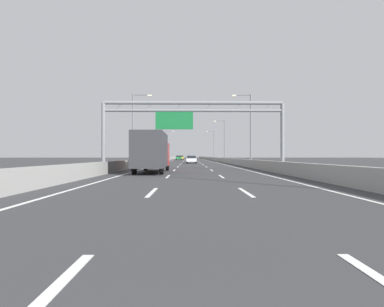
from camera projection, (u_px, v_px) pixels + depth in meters
name	position (u px, v px, depth m)	size (l,w,h in m)	color
ground_plane	(190.00, 160.00, 99.38)	(260.00, 260.00, 0.00)	#38383A
lane_dash_left_0	(36.00, 307.00, 2.87)	(0.16, 3.00, 0.01)	white
lane_dash_left_1	(152.00, 192.00, 11.87)	(0.16, 3.00, 0.01)	white
lane_dash_left_2	(168.00, 177.00, 20.87)	(0.16, 3.00, 0.01)	white
lane_dash_left_3	(174.00, 170.00, 29.87)	(0.16, 3.00, 0.01)	white
lane_dash_left_4	(178.00, 167.00, 38.87)	(0.16, 3.00, 0.01)	white
lane_dash_left_5	(180.00, 165.00, 47.87)	(0.16, 3.00, 0.01)	white
lane_dash_left_6	(181.00, 163.00, 56.87)	(0.16, 3.00, 0.01)	white
lane_dash_left_7	(182.00, 162.00, 65.87)	(0.16, 3.00, 0.01)	white
lane_dash_left_8	(183.00, 161.00, 74.87)	(0.16, 3.00, 0.01)	white
lane_dash_left_9	(184.00, 161.00, 83.86)	(0.16, 3.00, 0.01)	white
lane_dash_left_10	(184.00, 160.00, 92.86)	(0.16, 3.00, 0.01)	white
lane_dash_left_11	(185.00, 160.00, 101.86)	(0.16, 3.00, 0.01)	white
lane_dash_left_12	(185.00, 160.00, 110.86)	(0.16, 3.00, 0.01)	white
lane_dash_left_13	(185.00, 159.00, 119.86)	(0.16, 3.00, 0.01)	white
lane_dash_left_14	(186.00, 159.00, 128.86)	(0.16, 3.00, 0.01)	white
lane_dash_left_15	(186.00, 159.00, 137.86)	(0.16, 3.00, 0.01)	white
lane_dash_left_16	(186.00, 159.00, 146.86)	(0.16, 3.00, 0.01)	white
lane_dash_left_17	(186.00, 158.00, 155.86)	(0.16, 3.00, 0.01)	white
lane_dash_right_1	(246.00, 192.00, 11.90)	(0.16, 3.00, 0.01)	white
lane_dash_right_2	(221.00, 176.00, 20.90)	(0.16, 3.00, 0.01)	white
lane_dash_right_3	(212.00, 170.00, 29.90)	(0.16, 3.00, 0.01)	white
lane_dash_right_4	(206.00, 167.00, 38.90)	(0.16, 3.00, 0.01)	white
lane_dash_right_5	(203.00, 165.00, 47.90)	(0.16, 3.00, 0.01)	white
lane_dash_right_6	(201.00, 163.00, 56.90)	(0.16, 3.00, 0.01)	white
lane_dash_right_7	(199.00, 162.00, 65.90)	(0.16, 3.00, 0.01)	white
lane_dash_right_8	(198.00, 161.00, 74.90)	(0.16, 3.00, 0.01)	white
lane_dash_right_9	(197.00, 161.00, 83.90)	(0.16, 3.00, 0.01)	white
lane_dash_right_10	(196.00, 160.00, 92.90)	(0.16, 3.00, 0.01)	white
lane_dash_right_11	(196.00, 160.00, 101.90)	(0.16, 3.00, 0.01)	white
lane_dash_right_12	(195.00, 160.00, 110.90)	(0.16, 3.00, 0.01)	white
lane_dash_right_13	(195.00, 159.00, 119.90)	(0.16, 3.00, 0.01)	white
lane_dash_right_14	(194.00, 159.00, 128.90)	(0.16, 3.00, 0.01)	white
lane_dash_right_15	(194.00, 159.00, 137.90)	(0.16, 3.00, 0.01)	white
lane_dash_right_16	(194.00, 159.00, 146.90)	(0.16, 3.00, 0.01)	white
lane_dash_right_17	(193.00, 158.00, 155.89)	(0.16, 3.00, 0.01)	white
edge_line_left	(172.00, 161.00, 87.33)	(0.16, 176.00, 0.01)	white
edge_line_right	(209.00, 161.00, 87.43)	(0.16, 176.00, 0.01)	white
barrier_left	(171.00, 158.00, 109.32)	(0.45, 220.00, 0.95)	#9E9E99
barrier_right	(210.00, 158.00, 109.45)	(0.45, 220.00, 0.95)	#9E9E99
sign_gantry	(191.00, 118.00, 28.07)	(16.58, 0.36, 6.36)	gray
streetlamp_left_mid	(135.00, 125.00, 40.35)	(2.58, 0.28, 9.50)	slate
streetlamp_right_mid	(249.00, 125.00, 40.49)	(2.58, 0.28, 9.50)	slate
streetlamp_left_far	(158.00, 138.00, 70.35)	(2.58, 0.28, 9.50)	slate
streetlamp_right_far	(223.00, 138.00, 70.50)	(2.58, 0.28, 9.50)	slate
streetlamp_left_distant	(167.00, 143.00, 100.36)	(2.58, 0.28, 9.50)	slate
streetlamp_right_distant	(213.00, 143.00, 100.50)	(2.58, 0.28, 9.50)	slate
silver_car	(190.00, 157.00, 138.77)	(1.89, 4.41, 1.41)	#A8ADB2
white_car	(191.00, 159.00, 57.92)	(1.85, 4.70, 1.40)	silver
yellow_car	(181.00, 157.00, 120.50)	(1.87, 4.33, 1.43)	yellow
green_car	(179.00, 158.00, 101.34)	(1.80, 4.29, 1.46)	#1E7A38
box_truck	(152.00, 151.00, 25.82)	(2.33, 8.56, 3.25)	#B21E19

